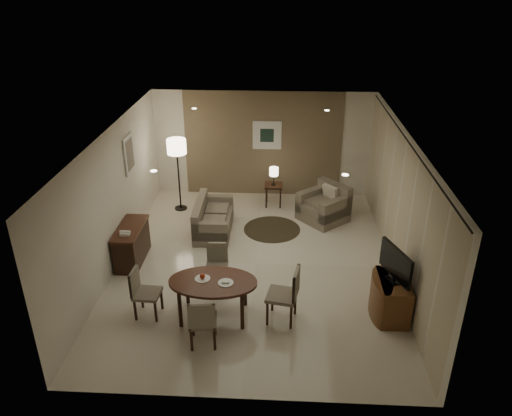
# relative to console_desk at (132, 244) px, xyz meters

# --- Properties ---
(room_shell) EXTENTS (5.50, 7.00, 2.70)m
(room_shell) POSITION_rel_console_desk_xyz_m (2.49, 0.40, 0.98)
(room_shell) COLOR beige
(room_shell) RESTS_ON ground
(taupe_accent) EXTENTS (3.96, 0.03, 2.70)m
(taupe_accent) POSITION_rel_console_desk_xyz_m (2.49, 3.48, 0.98)
(taupe_accent) COLOR #78644B
(taupe_accent) RESTS_ON wall_back
(curtain_wall) EXTENTS (0.08, 6.70, 2.58)m
(curtain_wall) POSITION_rel_console_desk_xyz_m (5.17, 0.00, 0.95)
(curtain_wall) COLOR beige
(curtain_wall) RESTS_ON wall_right
(curtain_rod) EXTENTS (0.03, 6.80, 0.03)m
(curtain_rod) POSITION_rel_console_desk_xyz_m (5.17, 0.00, 2.27)
(curtain_rod) COLOR black
(curtain_rod) RESTS_ON wall_right
(art_back_frame) EXTENTS (0.72, 0.03, 0.72)m
(art_back_frame) POSITION_rel_console_desk_xyz_m (2.59, 3.46, 1.23)
(art_back_frame) COLOR silver
(art_back_frame) RESTS_ON wall_back
(art_back_canvas) EXTENTS (0.34, 0.01, 0.34)m
(art_back_canvas) POSITION_rel_console_desk_xyz_m (2.59, 3.44, 1.23)
(art_back_canvas) COLOR black
(art_back_canvas) RESTS_ON wall_back
(art_left_frame) EXTENTS (0.03, 0.60, 0.80)m
(art_left_frame) POSITION_rel_console_desk_xyz_m (-0.23, 1.20, 1.48)
(art_left_frame) COLOR silver
(art_left_frame) RESTS_ON wall_left
(art_left_canvas) EXTENTS (0.01, 0.46, 0.64)m
(art_left_canvas) POSITION_rel_console_desk_xyz_m (-0.21, 1.20, 1.48)
(art_left_canvas) COLOR gray
(art_left_canvas) RESTS_ON wall_left
(downlight_nl) EXTENTS (0.10, 0.10, 0.01)m
(downlight_nl) POSITION_rel_console_desk_xyz_m (1.09, -1.80, 2.31)
(downlight_nl) COLOR white
(downlight_nl) RESTS_ON ceiling
(downlight_nr) EXTENTS (0.10, 0.10, 0.01)m
(downlight_nr) POSITION_rel_console_desk_xyz_m (3.89, -1.80, 2.31)
(downlight_nr) COLOR white
(downlight_nr) RESTS_ON ceiling
(downlight_fl) EXTENTS (0.10, 0.10, 0.01)m
(downlight_fl) POSITION_rel_console_desk_xyz_m (1.09, 1.80, 2.31)
(downlight_fl) COLOR white
(downlight_fl) RESTS_ON ceiling
(downlight_fr) EXTENTS (0.10, 0.10, 0.01)m
(downlight_fr) POSITION_rel_console_desk_xyz_m (3.89, 1.80, 2.31)
(downlight_fr) COLOR white
(downlight_fr) RESTS_ON ceiling
(console_desk) EXTENTS (0.48, 1.20, 0.75)m
(console_desk) POSITION_rel_console_desk_xyz_m (0.00, 0.00, 0.00)
(console_desk) COLOR #482017
(console_desk) RESTS_ON floor
(telephone) EXTENTS (0.20, 0.14, 0.09)m
(telephone) POSITION_rel_console_desk_xyz_m (0.00, -0.30, 0.43)
(telephone) COLOR white
(telephone) RESTS_ON console_desk
(tv_cabinet) EXTENTS (0.48, 0.90, 0.70)m
(tv_cabinet) POSITION_rel_console_desk_xyz_m (4.89, -1.50, -0.03)
(tv_cabinet) COLOR brown
(tv_cabinet) RESTS_ON floor
(flat_tv) EXTENTS (0.36, 0.85, 0.60)m
(flat_tv) POSITION_rel_console_desk_xyz_m (4.87, -1.50, 0.65)
(flat_tv) COLOR black
(flat_tv) RESTS_ON tv_cabinet
(dining_table) EXTENTS (1.48, 0.93, 0.70)m
(dining_table) POSITION_rel_console_desk_xyz_m (1.87, -1.68, -0.03)
(dining_table) COLOR #482017
(dining_table) RESTS_ON floor
(chair_near) EXTENTS (0.47, 0.47, 0.89)m
(chair_near) POSITION_rel_console_desk_xyz_m (1.80, -2.38, 0.07)
(chair_near) COLOR #776E5B
(chair_near) RESTS_ON floor
(chair_far) EXTENTS (0.41, 0.41, 0.84)m
(chair_far) POSITION_rel_console_desk_xyz_m (1.82, -0.84, 0.04)
(chair_far) COLOR #776E5B
(chair_far) RESTS_ON floor
(chair_left) EXTENTS (0.45, 0.45, 0.88)m
(chair_left) POSITION_rel_console_desk_xyz_m (0.76, -1.72, 0.07)
(chair_left) COLOR #776E5B
(chair_left) RESTS_ON floor
(chair_right) EXTENTS (0.56, 0.56, 1.00)m
(chair_right) POSITION_rel_console_desk_xyz_m (3.02, -1.73, 0.12)
(chair_right) COLOR #776E5B
(chair_right) RESTS_ON floor
(plate_a) EXTENTS (0.26, 0.26, 0.02)m
(plate_a) POSITION_rel_console_desk_xyz_m (1.69, -1.63, 0.33)
(plate_a) COLOR white
(plate_a) RESTS_ON dining_table
(plate_b) EXTENTS (0.26, 0.26, 0.02)m
(plate_b) POSITION_rel_console_desk_xyz_m (2.09, -1.73, 0.33)
(plate_b) COLOR white
(plate_b) RESTS_ON dining_table
(fruit_apple) EXTENTS (0.09, 0.09, 0.09)m
(fruit_apple) POSITION_rel_console_desk_xyz_m (1.69, -1.63, 0.38)
(fruit_apple) COLOR #AA2A13
(fruit_apple) RESTS_ON plate_a
(napkin) EXTENTS (0.12, 0.08, 0.03)m
(napkin) POSITION_rel_console_desk_xyz_m (2.09, -1.73, 0.35)
(napkin) COLOR white
(napkin) RESTS_ON plate_b
(round_rug) EXTENTS (1.28, 1.28, 0.01)m
(round_rug) POSITION_rel_console_desk_xyz_m (2.79, 1.48, -0.37)
(round_rug) COLOR #392F1F
(round_rug) RESTS_ON floor
(sofa) EXTENTS (1.54, 0.79, 0.72)m
(sofa) POSITION_rel_console_desk_xyz_m (1.48, 1.33, -0.01)
(sofa) COLOR #776E5B
(sofa) RESTS_ON floor
(armchair) EXTENTS (1.31, 1.32, 0.85)m
(armchair) POSITION_rel_console_desk_xyz_m (3.96, 2.01, 0.05)
(armchair) COLOR #776E5B
(armchair) RESTS_ON floor
(side_table) EXTENTS (0.43, 0.43, 0.55)m
(side_table) POSITION_rel_console_desk_xyz_m (2.79, 2.78, -0.10)
(side_table) COLOR black
(side_table) RESTS_ON floor
(table_lamp) EXTENTS (0.22, 0.22, 0.50)m
(table_lamp) POSITION_rel_console_desk_xyz_m (2.79, 2.78, 0.43)
(table_lamp) COLOR #FFEAC1
(table_lamp) RESTS_ON side_table
(floor_lamp) EXTENTS (0.45, 0.45, 1.79)m
(floor_lamp) POSITION_rel_console_desk_xyz_m (0.51, 2.44, 0.52)
(floor_lamp) COLOR #FFE5B7
(floor_lamp) RESTS_ON floor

